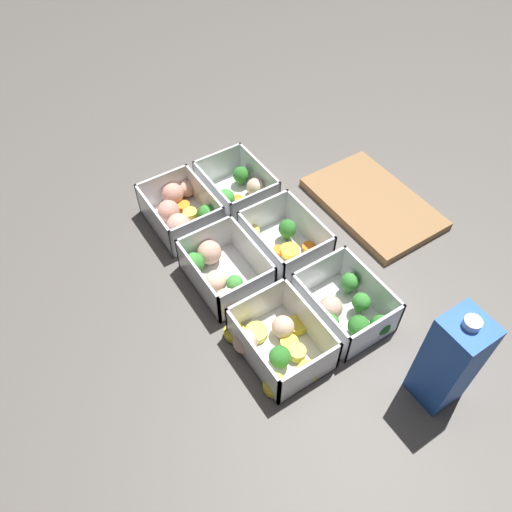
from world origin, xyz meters
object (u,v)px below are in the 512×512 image
(container_near_left, at_px, (182,211))
(container_near_right, at_px, (276,343))
(container_far_right, at_px, (346,309))
(container_far_left, at_px, (239,192))
(container_near_center, at_px, (220,274))
(juice_carton, at_px, (449,361))
(container_far_center, at_px, (286,243))

(container_near_left, bearing_deg, container_near_right, -1.73)
(container_far_right, bearing_deg, container_far_left, 179.81)
(container_far_left, bearing_deg, container_near_left, -97.24)
(container_far_left, distance_m, container_far_right, 0.35)
(container_near_left, distance_m, container_near_center, 0.18)
(container_near_right, distance_m, container_far_left, 0.37)
(container_near_right, relative_size, juice_carton, 0.85)
(container_near_right, bearing_deg, container_near_center, -178.08)
(container_near_center, relative_size, container_far_right, 1.08)
(container_near_right, distance_m, container_far_center, 0.22)
(container_far_right, relative_size, juice_carton, 0.80)
(container_near_center, height_order, container_near_right, same)
(container_far_left, height_order, juice_carton, juice_carton)
(container_far_left, bearing_deg, juice_carton, 3.09)
(container_near_center, bearing_deg, juice_carton, 25.37)
(container_near_right, bearing_deg, container_far_center, 140.54)
(container_near_right, xyz_separation_m, juice_carton, (0.20, 0.17, 0.07))
(container_near_right, height_order, container_far_right, same)
(container_near_center, height_order, container_far_center, same)
(container_near_left, bearing_deg, juice_carton, 15.97)
(container_near_left, height_order, container_far_right, same)
(container_near_right, xyz_separation_m, container_far_left, (-0.34, 0.14, 0.00))
(container_near_center, relative_size, juice_carton, 0.86)
(container_near_left, xyz_separation_m, container_far_center, (0.19, 0.13, -0.00))
(container_far_left, xyz_separation_m, container_far_center, (0.17, 0.00, -0.00))
(container_near_right, bearing_deg, container_far_right, 84.56)
(container_far_center, bearing_deg, container_near_left, -145.36)
(container_near_center, xyz_separation_m, container_far_right, (0.19, 0.14, 0.00))
(container_far_right, bearing_deg, container_near_left, -160.92)
(container_near_right, relative_size, container_far_right, 1.06)
(container_near_left, xyz_separation_m, container_far_left, (0.02, 0.13, 0.00))
(container_near_center, distance_m, container_near_right, 0.17)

